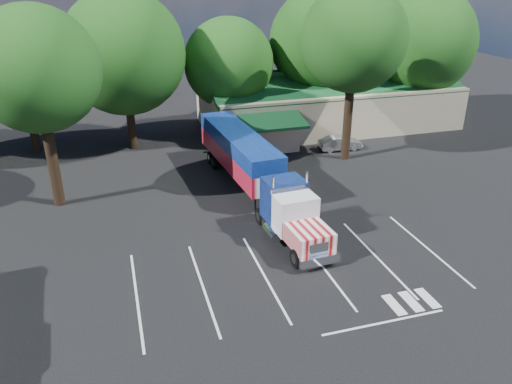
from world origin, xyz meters
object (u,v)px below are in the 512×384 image
object	(u,v)px
bicycle	(292,185)
silver_sedan	(340,143)
woman	(273,225)
semi_truck	(251,165)

from	to	relation	value
bicycle	silver_sedan	distance (m)	9.86
bicycle	silver_sedan	bearing A→B (deg)	44.15
bicycle	silver_sedan	size ratio (longest dim) A/B	0.45
woman	bicycle	xyz separation A→B (m)	(3.43, 5.97, -0.44)
semi_truck	silver_sedan	xyz separation A→B (m)	(9.89, 6.68, -1.61)
woman	silver_sedan	size ratio (longest dim) A/B	0.47
woman	silver_sedan	xyz separation A→B (m)	(10.40, 12.94, -0.27)
semi_truck	bicycle	xyz separation A→B (m)	(2.92, -0.29, -1.78)
woman	bicycle	distance (m)	6.90
bicycle	silver_sedan	xyz separation A→B (m)	(6.97, 6.97, 0.17)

